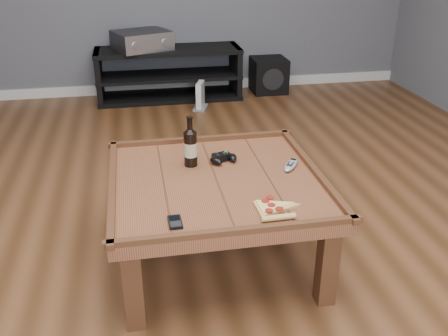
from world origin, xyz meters
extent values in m
plane|color=#462914|center=(0.00, 0.00, 0.00)|extent=(6.00, 6.00, 0.00)
cube|color=silver|center=(0.00, 2.99, 0.05)|extent=(5.00, 0.02, 0.10)
cube|color=#552B18|center=(0.00, 0.00, 0.42)|extent=(1.00, 1.00, 0.06)
cube|color=#3C2410|center=(-0.42, -0.42, 0.20)|extent=(0.08, 0.08, 0.39)
cube|color=#3C2410|center=(0.42, -0.42, 0.20)|extent=(0.08, 0.08, 0.39)
cube|color=#3C2410|center=(-0.42, 0.42, 0.20)|extent=(0.08, 0.08, 0.39)
cube|color=#3C2410|center=(0.42, 0.42, 0.20)|extent=(0.08, 0.08, 0.39)
cube|color=#3C2410|center=(0.00, 0.48, 0.46)|extent=(1.03, 0.03, 0.03)
cube|color=#3C2410|center=(0.00, -0.48, 0.46)|extent=(1.03, 0.03, 0.03)
cube|color=#3C2410|center=(0.48, 0.00, 0.46)|extent=(0.03, 1.03, 0.03)
cube|color=#3C2410|center=(-0.48, 0.00, 0.46)|extent=(0.03, 1.03, 0.03)
cube|color=black|center=(0.00, 2.75, 0.48)|extent=(1.40, 0.45, 0.04)
cube|color=black|center=(0.00, 2.75, 0.23)|extent=(1.40, 0.45, 0.03)
cube|color=black|center=(0.00, 2.75, 0.02)|extent=(1.40, 0.45, 0.04)
cube|color=black|center=(-0.67, 2.75, 0.25)|extent=(0.05, 0.44, 0.50)
cube|color=black|center=(0.67, 2.75, 0.25)|extent=(0.05, 0.44, 0.50)
cylinder|color=black|center=(-0.10, 0.18, 0.54)|extent=(0.07, 0.07, 0.18)
cone|color=black|center=(-0.10, 0.18, 0.64)|extent=(0.06, 0.06, 0.03)
cylinder|color=black|center=(-0.10, 0.18, 0.67)|extent=(0.03, 0.03, 0.06)
cylinder|color=black|center=(-0.10, 0.18, 0.71)|extent=(0.03, 0.03, 0.01)
cylinder|color=tan|center=(-0.10, 0.18, 0.54)|extent=(0.07, 0.07, 0.07)
cube|color=black|center=(0.06, 0.21, 0.47)|extent=(0.10, 0.08, 0.03)
ellipsoid|color=black|center=(0.03, 0.16, 0.47)|extent=(0.08, 0.09, 0.04)
ellipsoid|color=black|center=(0.12, 0.19, 0.47)|extent=(0.05, 0.08, 0.04)
cylinder|color=black|center=(0.04, 0.21, 0.49)|extent=(0.02, 0.02, 0.01)
cylinder|color=black|center=(0.08, 0.20, 0.49)|extent=(0.02, 0.02, 0.01)
cylinder|color=yellow|center=(0.09, 0.23, 0.49)|extent=(0.01, 0.01, 0.01)
cylinder|color=red|center=(0.10, 0.22, 0.49)|extent=(0.01, 0.01, 0.01)
cylinder|color=#0C33CC|center=(0.08, 0.22, 0.49)|extent=(0.01, 0.01, 0.01)
cylinder|color=#0C9919|center=(0.09, 0.21, 0.49)|extent=(0.01, 0.01, 0.01)
cylinder|color=tan|center=(0.19, -0.42, 0.46)|extent=(0.14, 0.03, 0.03)
cylinder|color=maroon|center=(0.16, -0.37, 0.47)|extent=(0.03, 0.03, 0.00)
cylinder|color=maroon|center=(0.21, -0.36, 0.47)|extent=(0.03, 0.03, 0.00)
cylinder|color=maroon|center=(0.18, -0.32, 0.47)|extent=(0.03, 0.03, 0.00)
cylinder|color=maroon|center=(0.17, -0.29, 0.47)|extent=(0.03, 0.03, 0.00)
cylinder|color=maroon|center=(0.19, -0.26, 0.47)|extent=(0.03, 0.03, 0.00)
cube|color=black|center=(-0.23, -0.36, 0.46)|extent=(0.06, 0.10, 0.01)
cube|color=black|center=(-0.23, -0.34, 0.46)|extent=(0.04, 0.04, 0.00)
cube|color=black|center=(-0.23, -0.39, 0.46)|extent=(0.04, 0.04, 0.00)
ellipsoid|color=#8D939A|center=(0.39, 0.06, 0.46)|extent=(0.13, 0.17, 0.02)
cube|color=black|center=(0.42, 0.10, 0.47)|extent=(0.03, 0.03, 0.00)
cube|color=black|center=(0.38, 0.05, 0.47)|extent=(0.05, 0.06, 0.00)
cube|color=black|center=(-0.24, 2.75, 0.59)|extent=(0.60, 0.55, 0.17)
cube|color=#A4A7AE|center=(-0.17, 2.56, 0.59)|extent=(0.46, 0.19, 0.17)
cylinder|color=#A4A7AE|center=(-0.30, 2.50, 0.59)|extent=(0.07, 0.04, 0.06)
cylinder|color=#A4A7AE|center=(-0.03, 2.61, 0.59)|extent=(0.07, 0.04, 0.06)
cube|color=black|center=(1.03, 2.80, 0.17)|extent=(0.35, 0.35, 0.35)
cylinder|color=black|center=(1.03, 2.63, 0.17)|extent=(0.22, 0.01, 0.22)
cube|color=gray|center=(0.26, 2.37, 0.01)|extent=(0.17, 0.23, 0.02)
cube|color=white|center=(0.26, 2.37, 0.14)|extent=(0.11, 0.19, 0.24)
camera|label=1|loc=(-0.35, -2.09, 1.52)|focal=40.00mm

